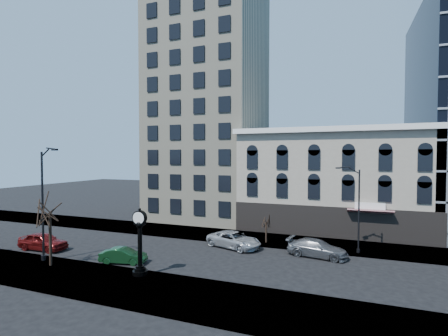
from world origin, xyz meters
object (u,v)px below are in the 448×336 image
at_px(car_near_a, 43,241).
at_px(car_near_b, 123,256).
at_px(street_lamp_near, 47,174).
at_px(street_clock, 140,245).

xyz_separation_m(car_near_a, car_near_b, (9.93, -0.50, -0.19)).
bearing_deg(street_lamp_near, street_clock, 11.31).
bearing_deg(car_near_b, street_lamp_near, 96.82).
height_order(street_clock, car_near_a, street_clock).
relative_size(street_lamp_near, car_near_b, 2.53).
height_order(street_lamp_near, car_near_b, street_lamp_near).
xyz_separation_m(street_lamp_near, car_near_a, (-3.91, 2.77, -6.82)).
bearing_deg(car_near_b, street_clock, -136.75).
relative_size(street_clock, car_near_b, 1.30).
bearing_deg(car_near_a, car_near_b, -95.68).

